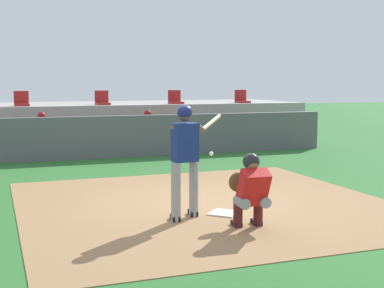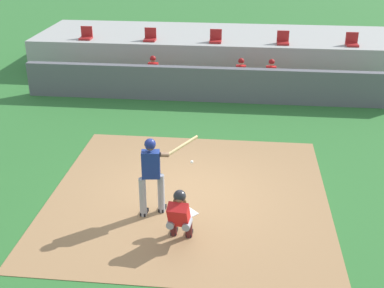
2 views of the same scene
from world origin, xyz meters
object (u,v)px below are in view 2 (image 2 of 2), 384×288
Objects in this scene: stadium_seat_0 at (86,35)px; stadium_seat_2 at (216,39)px; catcher_crouched at (180,213)px; dugout_player_2 at (271,77)px; home_plate at (185,213)px; dugout_player_0 at (153,73)px; batter_at_plate at (152,172)px; stadium_seat_1 at (150,37)px; stadium_seat_3 at (283,40)px; stadium_seat_4 at (352,42)px; dugout_player_1 at (241,76)px.

stadium_seat_2 is (5.20, 0.00, 0.00)m from stadium_seat_0.
dugout_player_2 reaches higher than catcher_crouched.
stadium_seat_0 is 5.20m from stadium_seat_2.
dugout_player_0 reaches higher than home_plate.
stadium_seat_1 reaches higher than batter_at_plate.
batter_at_plate is 1.39× the size of dugout_player_2.
dugout_player_0 is 2.25m from stadium_seat_1.
catcher_crouched is at bearing -76.54° from dugout_player_0.
dugout_player_0 is at bearing -33.76° from stadium_seat_0.
home_plate is 0.92× the size of stadium_seat_3.
stadium_seat_2 reaches higher than dugout_player_0.
stadium_seat_3 is (5.20, 0.00, 0.00)m from stadium_seat_1.
stadium_seat_4 is at bearing 62.94° from home_plate.
dugout_player_1 is 2.44m from stadium_seat_2.
stadium_seat_4 is (10.40, 0.00, 0.00)m from stadium_seat_0.
stadium_seat_1 is 5.20m from stadium_seat_3.
dugout_player_2 is at bearing 76.89° from catcher_crouched.
stadium_seat_1 is at bearing 103.25° from catcher_crouched.
stadium_seat_1 is 1.00× the size of stadium_seat_4.
stadium_seat_2 is 1.00× the size of stadium_seat_3.
home_plate is 0.92× the size of stadium_seat_0.
home_plate is at bearing -104.60° from dugout_player_2.
home_plate is 1.22m from batter_at_plate.
stadium_seat_4 is (2.60, 0.00, 0.00)m from stadium_seat_3.
batter_at_plate is at bearing -119.88° from stadium_seat_4.
dugout_player_1 is at bearing -153.91° from stadium_seat_4.
stadium_seat_2 and stadium_seat_4 have the same top height.
dugout_player_1 is at bearing -62.84° from stadium_seat_2.
batter_at_plate is 10.75m from stadium_seat_3.
stadium_seat_0 is 1.00× the size of stadium_seat_4.
stadium_seat_3 is (0.48, 2.03, 0.86)m from dugout_player_2.
stadium_seat_2 is at bearing 180.00° from stadium_seat_4.
dugout_player_1 is 2.70m from stadium_seat_3.
home_plate is at bearing 3.85° from batter_at_plate.
stadium_seat_0 reaches higher than home_plate.
dugout_player_1 is at bearing 83.50° from catcher_crouched.
dugout_player_0 is 1.00× the size of dugout_player_1.
dugout_player_1 is 2.71× the size of stadium_seat_1.
stadium_seat_3 is (2.60, 10.18, 1.51)m from home_plate.
dugout_player_1 is (3.20, 0.00, 0.00)m from dugout_player_0.
stadium_seat_3 is at bearing 0.00° from stadium_seat_2.
stadium_seat_1 is (2.60, 0.00, 0.00)m from stadium_seat_0.
stadium_seat_4 reaches higher than batter_at_plate.
stadium_seat_0 is at bearing 180.00° from stadium_seat_2.
home_plate is 0.92× the size of stadium_seat_4.
stadium_seat_2 reaches higher than dugout_player_1.
catcher_crouched is 11.13m from stadium_seat_2.
stadium_seat_3 is (7.80, 0.00, 0.00)m from stadium_seat_0.
stadium_seat_2 reaches higher than catcher_crouched.
stadium_seat_0 is (-5.20, 10.18, 1.51)m from home_plate.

